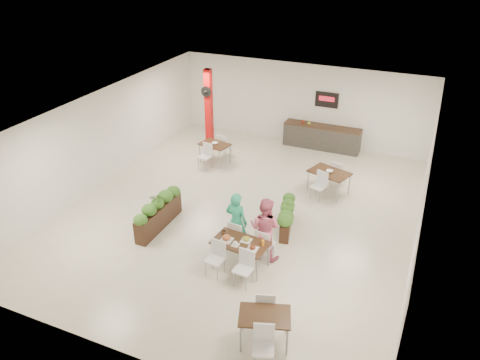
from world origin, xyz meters
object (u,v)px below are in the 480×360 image
object	(u,v)px
side_table_c	(265,320)
main_table	(240,246)
planter_left	(158,211)
service_counter	(322,137)
diner_woman	(265,228)
diner_man	(236,222)
side_table_a	(215,147)
planter_right	(287,214)
side_table_b	(329,175)
red_column	(209,110)

from	to	relation	value
side_table_c	main_table	bearing A→B (deg)	105.85
planter_left	service_counter	bearing A→B (deg)	68.76
diner_woman	side_table_c	distance (m)	2.98
diner_man	side_table_a	world-z (taller)	diner_man
service_counter	planter_right	xyz separation A→B (m)	(0.54, -5.99, -0.01)
diner_man	side_table_b	distance (m)	4.33
diner_woman	side_table_a	xyz separation A→B (m)	(-3.70, 4.62, -0.25)
side_table_b	side_table_c	world-z (taller)	same
red_column	planter_right	world-z (taller)	red_column
main_table	diner_man	size ratio (longest dim) A/B	1.00
diner_woman	service_counter	bearing A→B (deg)	-81.50
side_table_c	planter_left	bearing A→B (deg)	127.92
planter_left	side_table_a	distance (m)	4.56
side_table_b	side_table_c	bearing A→B (deg)	-68.44
red_column	side_table_c	xyz separation A→B (m)	(5.46, -8.38, -1.03)
planter_right	side_table_c	bearing A→B (deg)	-77.74
red_column	diner_man	distance (m)	6.71
diner_man	service_counter	bearing A→B (deg)	-87.63
red_column	side_table_b	xyz separation A→B (m)	(5.12, -1.55, -1.01)
diner_man	planter_left	xyz separation A→B (m)	(-2.48, 0.08, -0.33)
diner_woman	side_table_a	world-z (taller)	diner_woman
planter_left	side_table_b	xyz separation A→B (m)	(4.00, 3.97, 0.10)
red_column	main_table	bearing A→B (deg)	-57.40
diner_man	side_table_b	bearing A→B (deg)	-105.15
planter_right	side_table_c	xyz separation A→B (m)	(0.93, -4.26, 0.13)
service_counter	planter_left	distance (m)	7.93
side_table_b	red_column	bearing A→B (deg)	-178.12
service_counter	diner_man	world-z (taller)	service_counter
planter_left	diner_man	bearing A→B (deg)	-1.80
planter_right	side_table_b	distance (m)	2.64
main_table	side_table_c	bearing A→B (deg)	-55.42
service_counter	side_table_a	distance (m)	4.35
side_table_a	planter_left	bearing A→B (deg)	-72.78
service_counter	side_table_c	size ratio (longest dim) A/B	1.80
side_table_a	side_table_c	size ratio (longest dim) A/B	1.00
diner_man	diner_woman	xyz separation A→B (m)	(0.80, 0.00, 0.01)
service_counter	side_table_b	xyz separation A→B (m)	(1.13, -3.42, 0.14)
main_table	diner_woman	bearing A→B (deg)	57.90
main_table	diner_man	distance (m)	0.79
red_column	service_counter	distance (m)	4.56
main_table	planter_left	bearing A→B (deg)	165.71
side_table_b	diner_woman	bearing A→B (deg)	-81.27
service_counter	planter_left	bearing A→B (deg)	-111.24
service_counter	side_table_c	bearing A→B (deg)	-81.86
service_counter	diner_woman	distance (m)	7.49
planter_left	side_table_a	xyz separation A→B (m)	(-0.42, 4.54, 0.09)
side_table_b	side_table_a	bearing A→B (deg)	-168.61
diner_woman	planter_right	world-z (taller)	diner_woman
side_table_b	side_table_c	xyz separation A→B (m)	(0.34, -6.83, -0.02)
main_table	diner_woman	size ratio (longest dim) A/B	0.99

